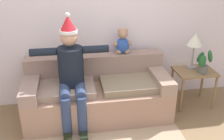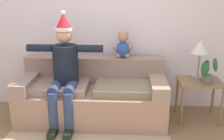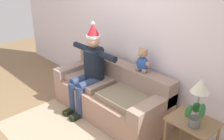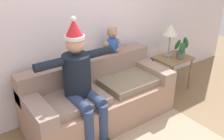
% 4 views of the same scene
% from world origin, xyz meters
% --- Properties ---
extents(ground_plane, '(10.00, 10.00, 0.00)m').
position_xyz_m(ground_plane, '(0.00, 0.00, 0.00)').
color(ground_plane, olive).
extents(back_wall, '(7.00, 0.10, 2.70)m').
position_xyz_m(back_wall, '(0.00, 1.55, 1.35)').
color(back_wall, silver).
rests_on(back_wall, ground_plane).
extents(couch, '(2.02, 0.86, 0.83)m').
position_xyz_m(couch, '(0.00, 1.04, 0.34)').
color(couch, '#A17C67').
rests_on(couch, ground_plane).
extents(person_seated, '(1.02, 0.77, 1.53)m').
position_xyz_m(person_seated, '(-0.35, 0.87, 0.78)').
color(person_seated, black).
rests_on(person_seated, ground_plane).
extents(teddy_bear, '(0.29, 0.17, 0.38)m').
position_xyz_m(teddy_bear, '(0.42, 1.30, 1.00)').
color(teddy_bear, '#294EA3').
rests_on(teddy_bear, couch).
extents(side_table, '(0.59, 0.45, 0.58)m').
position_xyz_m(side_table, '(1.49, 1.05, 0.49)').
color(side_table, olive).
rests_on(side_table, ground_plane).
extents(table_lamp, '(0.24, 0.24, 0.55)m').
position_xyz_m(table_lamp, '(1.47, 1.14, 1.01)').
color(table_lamp, gray).
rests_on(table_lamp, side_table).
extents(potted_plant, '(0.26, 0.26, 0.36)m').
position_xyz_m(potted_plant, '(1.55, 0.95, 0.74)').
color(potted_plant, '#5B5E57').
rests_on(potted_plant, side_table).
extents(area_rug, '(2.08, 1.15, 0.01)m').
position_xyz_m(area_rug, '(0.00, 0.01, 0.00)').
color(area_rug, tan).
rests_on(area_rug, ground_plane).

